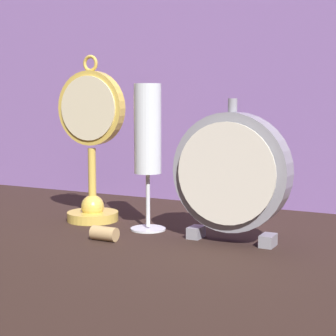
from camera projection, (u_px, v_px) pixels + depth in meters
The scene contains 6 objects.
ground_plane at pixel (145, 236), 0.90m from camera, with size 4.00×4.00×0.00m, color black.
fabric_backdrop_drape at pixel (223, 27), 1.14m from camera, with size 1.53×0.01×0.73m, color #8460A8.
pocket_watch_on_stand at pixel (91, 147), 1.00m from camera, with size 0.13×0.09×0.30m.
mantel_clock_silver at pixel (231, 173), 0.84m from camera, with size 0.18×0.04×0.22m.
champagne_flute at pixel (148, 139), 0.92m from camera, with size 0.06×0.06×0.24m.
wine_cork at pixel (104, 234), 0.87m from camera, with size 0.02×0.02×0.04m, color tan.
Camera 1 is at (0.43, -0.76, 0.21)m, focal length 60.00 mm.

